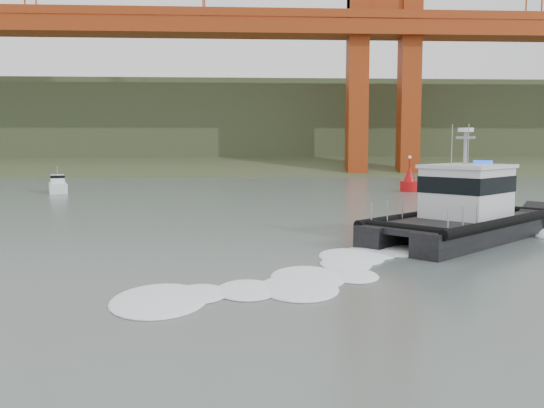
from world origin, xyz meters
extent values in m
plane|color=#4D5C58|center=(0.00, 0.00, 0.00)|extent=(400.00, 400.00, 0.00)
cube|color=#374326|center=(0.00, 92.00, 0.00)|extent=(500.00, 44.72, 16.25)
cube|color=#374326|center=(0.00, 120.00, 6.00)|extent=(500.00, 70.00, 18.00)
cube|color=#374326|center=(0.00, 145.00, 11.00)|extent=(500.00, 60.00, 16.00)
cube|color=#923312|center=(0.00, 75.00, 22.00)|extent=(260.00, 6.00, 2.20)
cube|color=black|center=(10.32, 15.05, 0.48)|extent=(10.38, 9.47, 1.37)
cube|color=black|center=(12.38, 12.74, 0.48)|extent=(10.38, 9.47, 1.37)
cube|color=black|center=(10.92, 13.51, 1.03)|extent=(11.15, 10.64, 0.29)
cube|color=silver|center=(11.78, 14.27, 2.48)|extent=(5.35, 5.30, 2.63)
cube|color=black|center=(11.78, 14.27, 2.95)|extent=(5.45, 5.39, 0.86)
cube|color=silver|center=(11.78, 14.27, 3.89)|extent=(5.68, 5.62, 0.18)
cylinder|color=gray|center=(11.52, 14.05, 4.82)|extent=(0.18, 0.18, 2.06)
cylinder|color=white|center=(11.52, 14.05, 5.80)|extent=(0.80, 0.80, 0.21)
cube|color=white|center=(-18.88, 46.64, 0.43)|extent=(3.18, 5.39, 1.02)
cube|color=white|center=(-19.01, 47.04, 1.28)|extent=(1.92, 2.36, 1.02)
cube|color=black|center=(-19.01, 47.04, 1.62)|extent=(1.98, 2.42, 0.30)
cylinder|color=gray|center=(-18.88, 46.64, 2.22)|extent=(0.07, 0.07, 1.02)
cylinder|color=#AD0C0E|center=(17.73, 45.38, 0.42)|extent=(1.91, 1.91, 1.27)
cone|color=#AD0C0E|center=(17.73, 45.38, 1.70)|extent=(1.48, 1.48, 1.91)
cylinder|color=#AD0C0E|center=(17.73, 45.38, 2.97)|extent=(0.17, 0.17, 1.06)
sphere|color=#E5D87F|center=(17.73, 45.38, 3.60)|extent=(0.32, 0.32, 0.32)
camera|label=1|loc=(-0.49, -17.09, 5.14)|focal=40.00mm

